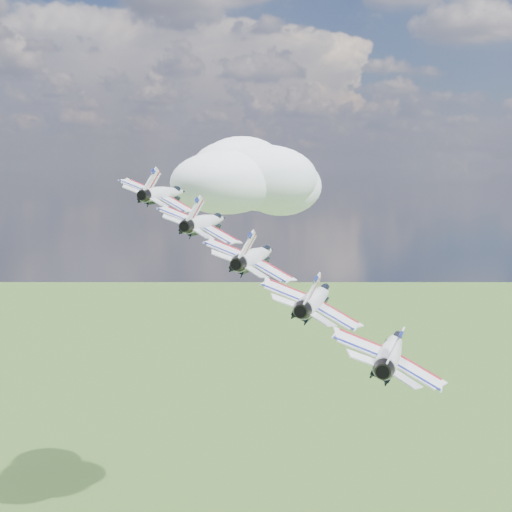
# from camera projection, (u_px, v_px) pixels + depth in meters

# --- Properties ---
(cloud_far) EXTENTS (59.67, 46.88, 23.44)m
(cloud_far) POSITION_uv_depth(u_px,v_px,m) (254.00, 173.00, 264.73)
(cloud_far) COLOR white
(jet_0) EXTENTS (14.22, 17.60, 8.60)m
(jet_0) POSITION_uv_depth(u_px,v_px,m) (165.00, 193.00, 100.44)
(jet_0) COLOR white
(jet_1) EXTENTS (14.22, 17.60, 8.60)m
(jet_1) POSITION_uv_depth(u_px,v_px,m) (206.00, 222.00, 92.15)
(jet_1) COLOR white
(jet_2) EXTENTS (14.22, 17.60, 8.60)m
(jet_2) POSITION_uv_depth(u_px,v_px,m) (256.00, 256.00, 83.86)
(jet_2) COLOR white
(jet_3) EXTENTS (14.22, 17.60, 8.60)m
(jet_3) POSITION_uv_depth(u_px,v_px,m) (316.00, 298.00, 75.57)
(jet_3) COLOR silver
(jet_4) EXTENTS (14.22, 17.60, 8.60)m
(jet_4) POSITION_uv_depth(u_px,v_px,m) (392.00, 350.00, 67.28)
(jet_4) COLOR white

